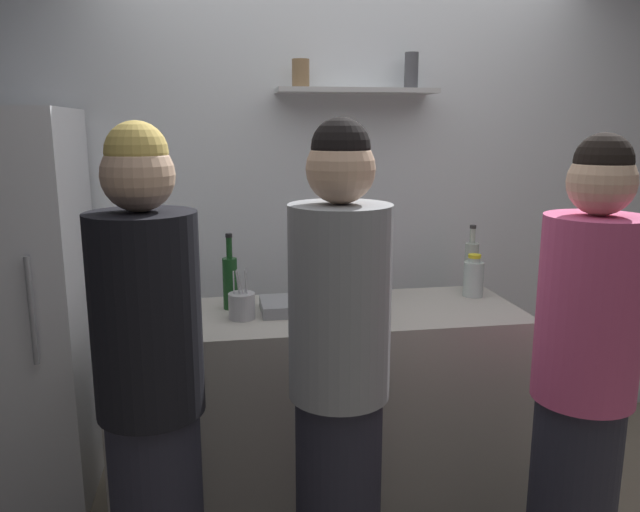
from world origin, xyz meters
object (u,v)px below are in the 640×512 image
(utensil_holder, at_px, (242,305))
(wine_bottle_dark_glass, at_px, (375,272))
(refrigerator, at_px, (17,310))
(person_grey_hoodie, at_px, (339,381))
(wine_bottle_amber_glass, at_px, (368,291))
(wine_bottle_green_glass, at_px, (230,281))
(wine_bottle_pale_glass, at_px, (471,264))
(person_blonde, at_px, (151,397))
(baking_pan, at_px, (300,305))
(person_pink_top, at_px, (582,386))
(water_bottle_plastic, at_px, (473,278))

(utensil_holder, bearing_deg, wine_bottle_dark_glass, 20.30)
(refrigerator, distance_m, person_grey_hoodie, 1.62)
(wine_bottle_amber_glass, bearing_deg, refrigerator, 164.88)
(wine_bottle_green_glass, bearing_deg, person_grey_hoodie, -66.13)
(refrigerator, xyz_separation_m, person_grey_hoodie, (1.30, -0.97, -0.03))
(refrigerator, height_order, wine_bottle_dark_glass, refrigerator)
(wine_bottle_pale_glass, xyz_separation_m, person_blonde, (-1.47, -0.92, -0.18))
(utensil_holder, relative_size, person_blonde, 0.13)
(baking_pan, height_order, wine_bottle_green_glass, wine_bottle_green_glass)
(baking_pan, relative_size, wine_bottle_dark_glass, 1.08)
(utensil_holder, relative_size, person_pink_top, 0.13)
(person_pink_top, bearing_deg, person_blonde, -57.70)
(water_bottle_plastic, bearing_deg, person_pink_top, -89.05)
(refrigerator, bearing_deg, water_bottle_plastic, -4.99)
(utensil_holder, relative_size, wine_bottle_amber_glass, 0.73)
(refrigerator, relative_size, wine_bottle_dark_glass, 5.67)
(wine_bottle_amber_glass, bearing_deg, water_bottle_plastic, 21.81)
(person_grey_hoodie, bearing_deg, wine_bottle_amber_glass, -162.89)
(person_grey_hoodie, distance_m, person_blonde, 0.62)
(wine_bottle_green_glass, bearing_deg, person_blonde, -109.51)
(wine_bottle_pale_glass, relative_size, person_grey_hoodie, 0.19)
(wine_bottle_dark_glass, distance_m, water_bottle_plastic, 0.48)
(refrigerator, xyz_separation_m, wine_bottle_dark_glass, (1.64, -0.12, 0.14))
(person_blonde, bearing_deg, baking_pan, 171.15)
(wine_bottle_dark_glass, xyz_separation_m, person_grey_hoodie, (-0.34, -0.85, -0.17))
(baking_pan, height_order, person_pink_top, person_pink_top)
(wine_bottle_pale_glass, xyz_separation_m, water_bottle_plastic, (-0.04, -0.13, -0.04))
(utensil_holder, xyz_separation_m, person_grey_hoodie, (0.30, -0.61, -0.10))
(person_blonde, bearing_deg, utensil_holder, -176.30)
(wine_bottle_pale_glass, distance_m, person_pink_top, 1.05)
(utensil_holder, xyz_separation_m, water_bottle_plastic, (1.11, 0.17, 0.03))
(baking_pan, xyz_separation_m, person_blonde, (-0.57, -0.69, -0.08))
(baking_pan, relative_size, water_bottle_plastic, 1.67)
(utensil_holder, bearing_deg, baking_pan, 15.33)
(wine_bottle_pale_glass, height_order, person_pink_top, person_pink_top)
(wine_bottle_green_glass, xyz_separation_m, wine_bottle_pale_glass, (1.19, 0.14, -0.00))
(refrigerator, distance_m, baking_pan, 1.29)
(wine_bottle_dark_glass, height_order, person_grey_hoodie, person_grey_hoodie)
(refrigerator, distance_m, person_blonde, 1.19)
(refrigerator, height_order, water_bottle_plastic, refrigerator)
(person_grey_hoodie, xyz_separation_m, person_blonde, (-0.62, -0.01, -0.01))
(refrigerator, bearing_deg, person_pink_top, -27.10)
(wine_bottle_pale_glass, distance_m, person_blonde, 1.74)
(refrigerator, bearing_deg, person_blonde, -55.15)
(refrigerator, height_order, person_grey_hoodie, refrigerator)
(person_pink_top, height_order, person_grey_hoodie, person_grey_hoodie)
(utensil_holder, bearing_deg, person_pink_top, -33.07)
(wine_bottle_green_glass, relative_size, person_grey_hoodie, 0.20)
(wine_bottle_dark_glass, distance_m, person_pink_top, 1.10)
(person_pink_top, xyz_separation_m, person_blonde, (-1.44, 0.11, 0.02))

